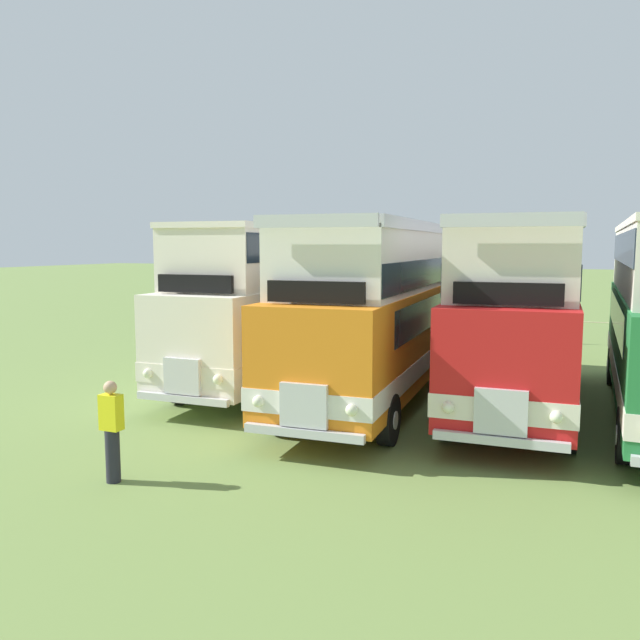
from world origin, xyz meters
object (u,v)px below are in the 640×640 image
bus_third_in_row (520,312)px  marshal_person (112,430)px  bus_second_in_row (385,307)px  bus_first_in_row (280,297)px

bus_third_in_row → marshal_person: size_ratio=5.75×
bus_second_in_row → marshal_person: 8.24m
bus_second_in_row → bus_third_in_row: same height
bus_third_in_row → bus_first_in_row: bearing=175.2°
bus_third_in_row → marshal_person: (-5.75, -7.89, -1.47)m
bus_first_in_row → marshal_person: 8.67m
bus_first_in_row → bus_third_in_row: bearing=-4.8°
bus_second_in_row → marshal_person: size_ratio=6.63×
bus_first_in_row → marshal_person: (1.02, -8.46, -1.58)m
bus_first_in_row → bus_second_in_row: bearing=-11.7°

